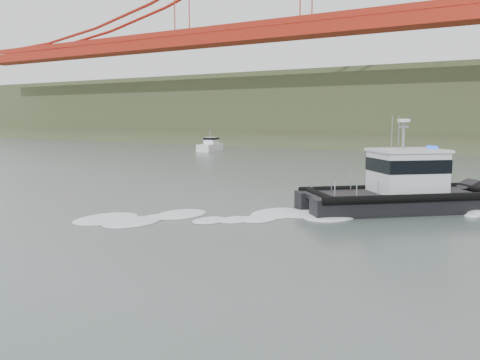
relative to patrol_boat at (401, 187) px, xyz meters
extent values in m
plane|color=#46544F|center=(-6.41, -15.49, -1.51)|extent=(400.00, 400.00, 0.00)
cube|color=#A92214|center=(-6.41, 59.51, 20.49)|extent=(260.00, 6.00, 2.20)
cube|color=black|center=(-1.20, 0.96, -1.03)|extent=(9.87, 9.74, 1.35)
cube|color=black|center=(0.94, -1.21, -1.03)|extent=(9.87, 9.74, 1.35)
cube|color=black|center=(-0.53, -0.52, -0.49)|extent=(10.80, 10.72, 0.28)
cube|color=silver|center=(0.27, 0.27, 0.94)|extent=(5.26, 5.26, 2.59)
cube|color=black|center=(0.27, 0.27, 1.41)|extent=(5.36, 5.35, 0.85)
cube|color=silver|center=(0.27, 0.27, 2.33)|extent=(5.58, 5.57, 0.18)
cylinder|color=gray|center=(0.03, 0.03, 3.25)|extent=(0.18, 0.18, 2.03)
cylinder|color=white|center=(0.03, 0.03, 4.21)|extent=(0.79, 0.79, 0.20)
cube|color=white|center=(-45.23, 40.77, -0.94)|extent=(3.88, 7.20, 1.37)
cube|color=white|center=(-45.37, 41.32, 0.20)|extent=(2.44, 3.10, 1.37)
cube|color=black|center=(-45.37, 41.32, 0.66)|extent=(2.51, 3.17, 0.40)
cylinder|color=gray|center=(-45.23, 40.77, 1.46)|extent=(0.09, 0.09, 1.37)
camera|label=1|loc=(9.90, -33.83, 4.45)|focal=40.00mm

